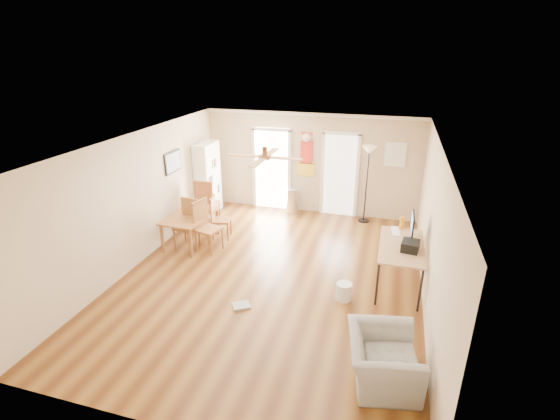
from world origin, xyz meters
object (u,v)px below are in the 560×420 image
(computer_desk, at_px, (399,265))
(printer, at_px, (410,246))
(torchiere_lamp, at_px, (366,185))
(dining_chair_near, at_px, (186,225))
(armchair, at_px, (383,360))
(dining_table, at_px, (191,229))
(trash_can, at_px, (292,201))
(dining_chair_far, at_px, (208,201))
(wastebasket_a, at_px, (344,291))
(dining_chair_right_b, at_px, (209,227))
(dining_chair_right_a, at_px, (221,218))
(bookshelf, at_px, (208,179))

(computer_desk, distance_m, printer, 0.54)
(torchiere_lamp, bearing_deg, dining_chair_near, -145.17)
(torchiere_lamp, bearing_deg, computer_desk, -73.06)
(printer, xyz_separation_m, armchair, (-0.30, -2.27, -0.58))
(dining_table, bearing_deg, trash_can, 53.10)
(dining_chair_far, relative_size, wastebasket_a, 3.57)
(dining_chair_right_b, xyz_separation_m, trash_can, (1.18, 2.54, -0.22))
(dining_chair_far, distance_m, computer_desk, 4.89)
(trash_can, bearing_deg, printer, -46.52)
(dining_table, relative_size, computer_desk, 0.87)
(torchiere_lamp, height_order, printer, torchiere_lamp)
(trash_can, bearing_deg, dining_table, -126.90)
(dining_chair_near, xyz_separation_m, wastebasket_a, (3.57, -1.06, -0.37))
(computer_desk, height_order, printer, printer)
(dining_chair_right_a, bearing_deg, computer_desk, -114.76)
(dining_chair_far, relative_size, trash_can, 1.68)
(dining_table, bearing_deg, armchair, -34.88)
(torchiere_lamp, relative_size, wastebasket_a, 6.08)
(dining_chair_right_b, bearing_deg, dining_table, 80.45)
(wastebasket_a, bearing_deg, bookshelf, 142.41)
(dining_chair_right_a, xyz_separation_m, computer_desk, (3.91, -0.98, -0.08))
(dining_chair_near, relative_size, torchiere_lamp, 0.55)
(dining_chair_right_a, xyz_separation_m, wastebasket_a, (3.03, -1.71, -0.33))
(dining_chair_right_a, xyz_separation_m, dining_chair_far, (-0.67, 0.73, 0.07))
(bookshelf, height_order, dining_table, bookshelf)
(dining_table, height_order, printer, printer)
(dining_chair_right_b, bearing_deg, dining_chair_near, 102.24)
(computer_desk, relative_size, wastebasket_a, 4.88)
(armchair, bearing_deg, printer, -17.76)
(dining_table, relative_size, armchair, 1.32)
(dining_chair_right_a, xyz_separation_m, dining_chair_near, (-0.54, -0.65, 0.04))
(bookshelf, xyz_separation_m, computer_desk, (4.86, -2.33, -0.52))
(bookshelf, height_order, printer, bookshelf)
(dining_table, xyz_separation_m, computer_desk, (4.46, -0.56, 0.08))
(dining_table, relative_size, dining_chair_near, 1.26)
(dining_table, relative_size, trash_can, 2.00)
(computer_desk, bearing_deg, bookshelf, 154.40)
(bookshelf, relative_size, printer, 5.61)
(dining_chair_right_a, distance_m, wastebasket_a, 3.49)
(bookshelf, xyz_separation_m, printer, (4.99, -2.49, -0.02))
(dining_chair_right_b, xyz_separation_m, armchair, (3.75, -2.76, -0.22))
(dining_chair_near, height_order, dining_chair_far, dining_chair_far)
(torchiere_lamp, bearing_deg, dining_chair_right_b, -140.49)
(trash_can, distance_m, armchair, 5.89)
(dining_chair_far, bearing_deg, dining_chair_right_b, 113.29)
(dining_chair_right_a, distance_m, dining_chair_right_b, 0.66)
(dining_chair_near, relative_size, printer, 3.21)
(dining_chair_far, relative_size, armchair, 1.11)
(dining_chair_right_a, distance_m, printer, 4.23)
(dining_chair_right_a, distance_m, dining_chair_near, 0.85)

